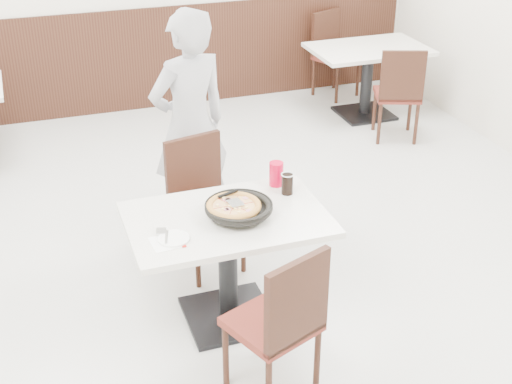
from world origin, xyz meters
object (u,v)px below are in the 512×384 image
object	(u,v)px
chair_near	(272,320)
red_cup	(276,174)
pizza_pan	(239,211)
diner_person	(190,126)
pizza	(234,209)
side_plate	(174,239)
chair_far	(207,209)
bg_chair_right_far	(337,56)
bg_chair_right_near	(397,92)
bg_table_right	(366,82)
main_table	(228,269)
cola_glass	(287,184)

from	to	relation	value
chair_near	red_cup	distance (m)	1.12
pizza_pan	diner_person	world-z (taller)	diner_person
pizza	side_plate	world-z (taller)	pizza
chair_far	pizza_pan	world-z (taller)	chair_far
pizza	bg_chair_right_far	size ratio (longest dim) A/B	0.31
diner_person	pizza_pan	bearing A→B (deg)	73.04
pizza	bg_chair_right_near	distance (m)	3.33
red_cup	diner_person	distance (m)	0.95
red_cup	diner_person	bearing A→B (deg)	111.75
chair_far	bg_chair_right_far	distance (m)	3.78
diner_person	bg_chair_right_far	xyz separation A→B (m)	(2.31, 2.40, -0.39)
pizza	diner_person	world-z (taller)	diner_person
pizza_pan	bg_chair_right_far	size ratio (longest dim) A/B	0.39
chair_near	pizza	bearing A→B (deg)	68.07
chair_near	bg_table_right	distance (m)	4.33
chair_far	bg_table_right	world-z (taller)	chair_far
bg_chair_right_near	bg_chair_right_far	distance (m)	1.31
pizza_pan	red_cup	xyz separation A→B (m)	(0.36, 0.32, 0.04)
bg_table_right	bg_chair_right_far	size ratio (longest dim) A/B	1.26
pizza	bg_chair_right_near	size ratio (longest dim) A/B	0.31
chair_near	main_table	bearing A→B (deg)	71.21
main_table	cola_glass	xyz separation A→B (m)	(0.45, 0.16, 0.44)
chair_near	diner_person	bearing A→B (deg)	66.97
red_cup	pizza_pan	bearing A→B (deg)	-138.13
pizza_pan	bg_chair_right_near	world-z (taller)	bg_chair_right_near
side_plate	bg_chair_right_near	distance (m)	3.72
cola_glass	bg_chair_right_near	world-z (taller)	bg_chair_right_near
pizza_pan	chair_near	bearing A→B (deg)	-92.60
bg_table_right	bg_chair_right_far	distance (m)	0.67
cola_glass	bg_table_right	size ratio (longest dim) A/B	0.11
chair_far	pizza_pan	bearing A→B (deg)	79.74
side_plate	diner_person	size ratio (longest dim) A/B	0.10
pizza_pan	bg_chair_right_near	xyz separation A→B (m)	(2.37, 2.30, -0.32)
main_table	side_plate	xyz separation A→B (m)	(-0.36, -0.16, 0.38)
bg_chair_right_near	pizza	bearing A→B (deg)	-116.49
pizza_pan	diner_person	size ratio (longest dim) A/B	0.22
chair_near	red_cup	xyz separation A→B (m)	(0.39, 0.98, 0.35)
main_table	diner_person	bearing A→B (deg)	86.34
bg_table_right	diner_person	bearing A→B (deg)	-143.60
chair_far	bg_chair_right_near	bearing A→B (deg)	-158.17
main_table	bg_chair_right_near	bearing A→B (deg)	42.94
cola_glass	pizza	bearing A→B (deg)	-156.27
pizza	bg_table_right	xyz separation A→B (m)	(2.40, 2.93, -0.44)
chair_near	diner_person	xyz separation A→B (m)	(0.04, 1.86, 0.39)
pizza_pan	diner_person	bearing A→B (deg)	89.62
pizza_pan	red_cup	distance (m)	0.48
chair_far	red_cup	world-z (taller)	chair_far
chair_far	pizza	size ratio (longest dim) A/B	3.20
bg_chair_right_far	chair_near	bearing A→B (deg)	37.59
side_plate	red_cup	size ratio (longest dim) A/B	1.13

